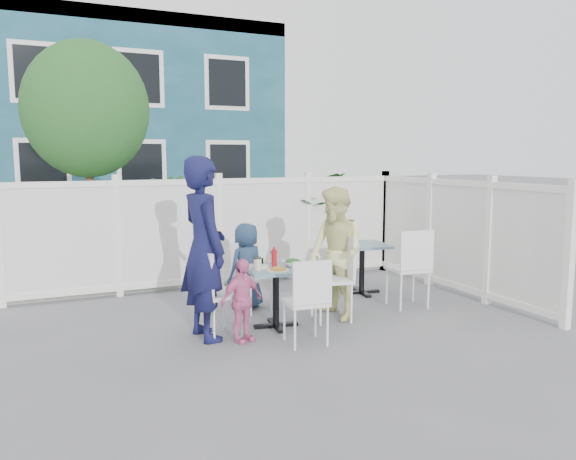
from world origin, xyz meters
name	(u,v)px	position (x,y,z in m)	size (l,w,h in m)	color
ground	(278,333)	(0.00, 0.00, 0.00)	(80.00, 80.00, 0.00)	slate
near_sidewalk	(190,269)	(0.00, 3.80, 0.01)	(24.00, 2.60, 0.01)	gray
street	(149,240)	(0.00, 7.50, 0.00)	(24.00, 5.00, 0.01)	black
far_sidewalk	(128,225)	(0.00, 10.60, 0.01)	(24.00, 1.60, 0.01)	gray
building	(93,123)	(-0.50, 14.00, 3.00)	(11.00, 6.00, 6.00)	#174750
fence_back	(219,234)	(0.10, 2.40, 0.78)	(5.86, 0.08, 1.60)	white
fence_right	(458,239)	(3.00, 0.60, 0.78)	(0.08, 3.66, 1.60)	white
tree	(86,110)	(-1.60, 3.30, 2.59)	(1.80, 1.62, 3.59)	#382316
utility_cabinet	(46,241)	(-2.24, 4.00, 0.61)	(0.65, 0.47, 1.21)	yellow
potted_shrub_a	(165,229)	(-0.55, 3.10, 0.81)	(0.90, 0.90, 1.62)	#1C5021
potted_shrub_b	(303,222)	(1.75, 3.00, 0.82)	(1.48, 1.29, 1.65)	#1C5021
main_table	(276,281)	(0.07, 0.21, 0.53)	(0.73, 0.73, 0.68)	#3C5B79
spare_table	(362,255)	(1.79, 1.15, 0.55)	(0.77, 0.77, 0.71)	#3C5B79
chair_left	(212,287)	(-0.69, 0.16, 0.55)	(0.51, 0.52, 0.94)	white
chair_right	(339,271)	(0.86, 0.17, 0.58)	(0.52, 0.54, 1.00)	white
chair_back	(249,271)	(0.04, 1.01, 0.50)	(0.49, 0.48, 0.85)	white
chair_near	(308,296)	(0.12, -0.52, 0.53)	(0.44, 0.43, 0.90)	white
chair_spare	(412,263)	(1.95, 0.23, 0.59)	(0.50, 0.49, 1.01)	white
man	(204,248)	(-0.77, 0.17, 0.97)	(0.70, 0.46, 1.93)	#12133D
woman	(336,253)	(0.85, 0.23, 0.79)	(0.77, 0.60, 1.58)	#E2E653
boy	(247,266)	(0.04, 1.09, 0.55)	(0.53, 0.35, 1.09)	navy
toddler	(242,301)	(-0.45, -0.12, 0.44)	(0.52, 0.21, 0.88)	pink
plate_main	(278,270)	(0.02, 0.03, 0.69)	(0.24, 0.24, 0.02)	white
plate_side	(258,267)	(-0.10, 0.32, 0.69)	(0.24, 0.24, 0.02)	white
salad_bowl	(293,264)	(0.28, 0.21, 0.71)	(0.25, 0.25, 0.06)	white
coffee_cup_a	(258,264)	(-0.17, 0.16, 0.75)	(0.09, 0.09, 0.13)	beige
coffee_cup_b	(274,258)	(0.15, 0.45, 0.75)	(0.08, 0.08, 0.13)	beige
ketchup_bottle	(274,259)	(0.07, 0.26, 0.78)	(0.06, 0.06, 0.19)	#AA1018
salt_shaker	(262,261)	(0.00, 0.46, 0.72)	(0.03, 0.03, 0.08)	white
pepper_shaker	(262,261)	(0.00, 0.44, 0.72)	(0.03, 0.03, 0.08)	black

